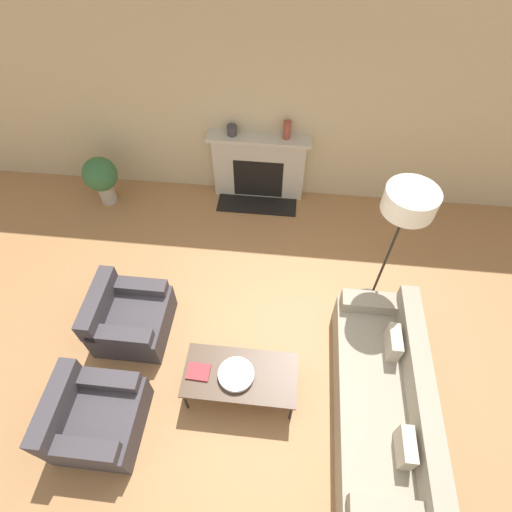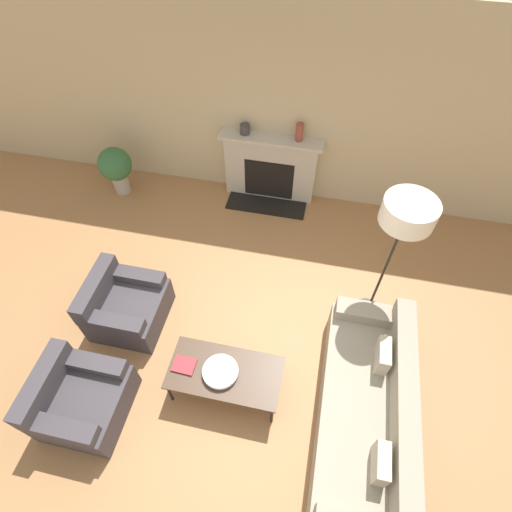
# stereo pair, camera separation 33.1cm
# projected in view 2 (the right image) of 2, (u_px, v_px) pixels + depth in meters

# --- Properties ---
(ground_plane) EXTENTS (18.00, 18.00, 0.00)m
(ground_plane) POSITION_uv_depth(u_px,v_px,m) (239.00, 376.00, 4.56)
(ground_plane) COLOR #A87547
(wall_back) EXTENTS (18.00, 0.06, 2.90)m
(wall_back) POSITION_uv_depth(u_px,v_px,m) (291.00, 110.00, 5.37)
(wall_back) COLOR #C6B289
(wall_back) RESTS_ON ground_plane
(fireplace) EXTENTS (1.49, 0.59, 1.08)m
(fireplace) POSITION_uv_depth(u_px,v_px,m) (270.00, 169.00, 6.04)
(fireplace) COLOR beige
(fireplace) RESTS_ON ground_plane
(couch) EXTENTS (0.85, 2.29, 0.75)m
(couch) POSITION_uv_depth(u_px,v_px,m) (367.00, 412.00, 4.03)
(couch) COLOR #9E937F
(couch) RESTS_ON ground_plane
(armchair_near) EXTENTS (0.82, 0.84, 0.71)m
(armchair_near) POSITION_uv_depth(u_px,v_px,m) (80.00, 400.00, 4.12)
(armchair_near) COLOR #423D42
(armchair_near) RESTS_ON ground_plane
(armchair_far) EXTENTS (0.82, 0.84, 0.71)m
(armchair_far) POSITION_uv_depth(u_px,v_px,m) (125.00, 306.00, 4.82)
(armchair_far) COLOR #423D42
(armchair_far) RESTS_ON ground_plane
(coffee_table) EXTENTS (1.19, 0.59, 0.42)m
(coffee_table) POSITION_uv_depth(u_px,v_px,m) (225.00, 373.00, 4.18)
(coffee_table) COLOR #4C3828
(coffee_table) RESTS_ON ground_plane
(bowl) EXTENTS (0.37, 0.37, 0.07)m
(bowl) POSITION_uv_depth(u_px,v_px,m) (220.00, 372.00, 4.12)
(bowl) COLOR silver
(bowl) RESTS_ON coffee_table
(book) EXTENTS (0.24, 0.19, 0.02)m
(book) POSITION_uv_depth(u_px,v_px,m) (184.00, 365.00, 4.19)
(book) COLOR #9E2D33
(book) RESTS_ON coffee_table
(floor_lamp) EXTENTS (0.52, 0.52, 1.91)m
(floor_lamp) POSITION_uv_depth(u_px,v_px,m) (405.00, 221.00, 3.78)
(floor_lamp) COLOR black
(floor_lamp) RESTS_ON ground_plane
(mantel_vase_left) EXTENTS (0.14, 0.14, 0.14)m
(mantel_vase_left) POSITION_uv_depth(u_px,v_px,m) (245.00, 129.00, 5.61)
(mantel_vase_left) COLOR #3D383D
(mantel_vase_left) RESTS_ON fireplace
(mantel_vase_center_left) EXTENTS (0.11, 0.11, 0.26)m
(mantel_vase_center_left) POSITION_uv_depth(u_px,v_px,m) (299.00, 132.00, 5.46)
(mantel_vase_center_left) COLOR brown
(mantel_vase_center_left) RESTS_ON fireplace
(potted_plant) EXTENTS (0.51, 0.51, 0.79)m
(potted_plant) POSITION_uv_depth(u_px,v_px,m) (116.00, 167.00, 6.12)
(potted_plant) COLOR #B2A899
(potted_plant) RESTS_ON ground_plane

